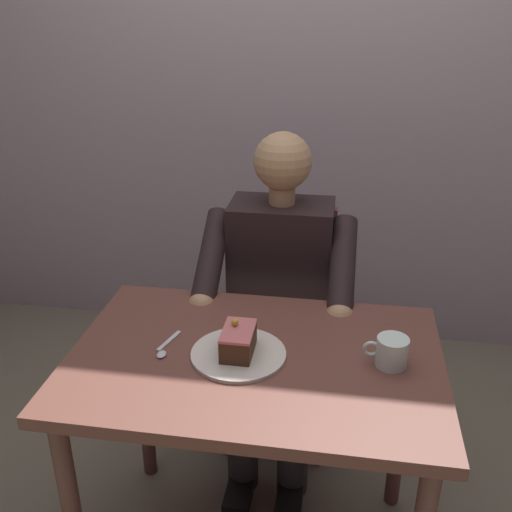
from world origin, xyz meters
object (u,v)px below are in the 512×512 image
Objects in this scene: dining_table at (255,386)px; seated_person at (278,302)px; cake_slice at (238,341)px; dessert_spoon at (165,348)px; chair at (282,313)px; coffee_cup at (391,351)px.

dining_table is 0.50m from seated_person.
dessert_spoon is (0.21, 0.00, -0.04)m from cake_slice.
coffee_cup is at bearing 118.50° from chair.
dining_table is 0.69m from chair.
chair is 7.01× the size of cake_slice.
dining_table is 8.49× the size of coffee_cup.
dessert_spoon is at bearing 70.04° from chair.
seated_person is at bearing -115.92° from dessert_spoon.
chair is (0.00, -0.67, -0.15)m from dining_table.
dessert_spoon reaches higher than dining_table.
dessert_spoon is at bearing 2.25° from coffee_cup.
coffee_cup reaches higher than dining_table.
coffee_cup is (-0.36, 0.49, 0.15)m from seated_person.
dining_table is at bearing 1.99° from coffee_cup.
chair is 7.60× the size of coffee_cup.
dining_table is at bearing 90.00° from seated_person.
coffee_cup is at bearing -177.75° from dessert_spoon.
chair is at bearing -61.50° from coffee_cup.
seated_person is at bearing -90.00° from dining_table.
dining_table is at bearing -177.36° from dessert_spoon.
cake_slice is (0.04, 0.01, 0.15)m from dining_table.
dessert_spoon is (0.25, 0.01, 0.11)m from dining_table.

